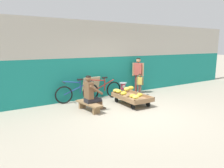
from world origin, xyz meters
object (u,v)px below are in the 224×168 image
Objects in this scene: bicycle_far_left at (102,90)px; customer_child at (140,82)px; banana_cart at (132,98)px; customer_adult at (138,72)px; bicycle_near_left at (78,93)px; plastic_crate at (123,94)px; weighing_scale at (123,86)px; vendor_seated at (91,93)px; shopping_bag at (134,96)px; low_bench at (89,105)px; sign_board at (91,88)px.

customer_child is (1.54, -0.38, 0.21)m from bicycle_far_left.
banana_cart is 1.91m from customer_adult.
bicycle_near_left is 2.82m from customer_adult.
bicycle_far_left reaches higher than plastic_crate.
customer_child is (2.53, -0.49, 0.21)m from bicycle_near_left.
weighing_scale is at bearing 166.69° from customer_child.
bicycle_near_left is at bearing 88.19° from vendor_seated.
vendor_seated is at bearing -169.04° from shopping_bag.
low_bench is 0.68× the size of bicycle_far_left.
bicycle_near_left is 1.08× the size of customer_adult.
shopping_bag is at bearing 10.69° from low_bench.
customer_adult reaches higher than banana_cart.
banana_cart is 1.07m from weighing_scale.
customer_child reaches higher than low_bench.
customer_adult reaches higher than low_bench.
vendor_seated is 3.80× the size of weighing_scale.
vendor_seated is 2.65m from customer_child.
bicycle_near_left is at bearing 138.22° from banana_cart.
weighing_scale is 0.74m from customer_child.
bicycle_far_left is (-0.49, 1.21, 0.11)m from banana_cart.
vendor_seated reaches higher than bicycle_far_left.
vendor_seated is 2.04m from weighing_scale.
shopping_bag is at bearing 45.10° from banana_cart.
customer_adult is 0.60m from customer_child.
weighing_scale is at bearing 23.86° from low_bench.
banana_cart is at bearing -5.63° from vendor_seated.
sign_board reaches higher than bicycle_near_left.
banana_cart is at bearing -136.15° from customer_adult.
bicycle_far_left reaches higher than low_bench.
customer_child is at bearing -13.31° from weighing_scale.
low_bench is 1.54m from bicycle_far_left.
weighing_scale is (1.85, 0.85, -0.11)m from vendor_seated.
customer_child is (0.72, -0.17, 0.42)m from plastic_crate.
weighing_scale is at bearing 71.46° from banana_cart.
customer_child reaches higher than weighing_scale.
weighing_scale is (1.93, 0.86, 0.25)m from low_bench.
customer_adult is at bearing -1.90° from bicycle_near_left.
customer_child is at bearing 29.11° from shopping_bag.
plastic_crate reaches higher than shopping_bag.
bicycle_near_left and bicycle_far_left have the same top height.
vendor_seated reaches higher than plastic_crate.
customer_adult is 1.30m from shopping_bag.
plastic_crate is 0.88m from bicycle_far_left.
vendor_seated is 1.25× the size of customer_child.
plastic_crate is at bearing -9.99° from bicycle_near_left.
low_bench is 1.30× the size of sign_board.
sign_board is 1.72m from shopping_bag.
customer_adult is at bearing 43.85° from banana_cart.
banana_cart is 1.06m from plastic_crate.
shopping_bag is (-0.51, -0.28, -0.45)m from customer_child.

